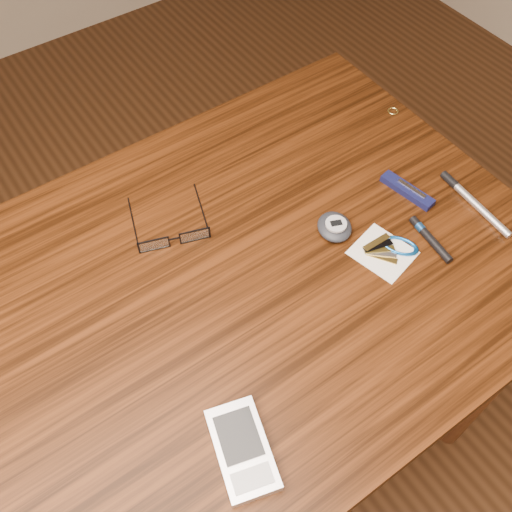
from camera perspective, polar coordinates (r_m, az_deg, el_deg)
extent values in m
plane|color=#472814|center=(1.55, -1.61, -17.77)|extent=(3.80, 3.80, 0.00)
cube|color=#371908|center=(0.88, -2.71, -3.32)|extent=(1.00, 0.70, 0.03)
cylinder|color=#4C2814|center=(1.32, 22.76, -11.32)|extent=(0.05, 0.05, 0.71)
cylinder|color=#4C2814|center=(1.49, 6.06, 5.55)|extent=(0.05, 0.05, 0.71)
cube|color=black|center=(0.90, -10.16, 1.11)|extent=(0.05, 0.02, 0.03)
cube|color=white|center=(0.90, -10.16, 1.11)|extent=(0.04, 0.02, 0.02)
cylinder|color=black|center=(0.95, -12.14, 3.10)|extent=(0.04, 0.11, 0.00)
cube|color=black|center=(0.90, -6.15, 2.05)|extent=(0.05, 0.02, 0.03)
cube|color=white|center=(0.90, -6.15, 2.05)|extent=(0.04, 0.02, 0.02)
cylinder|color=black|center=(0.95, -5.43, 4.67)|extent=(0.04, 0.11, 0.00)
cube|color=black|center=(0.90, -8.18, 1.72)|extent=(0.02, 0.01, 0.00)
torus|color=#F0DF76|center=(1.15, 13.53, 13.91)|extent=(0.03, 0.03, 0.00)
cube|color=silver|center=(0.75, -1.38, -18.77)|extent=(0.10, 0.13, 0.02)
cube|color=black|center=(0.75, -1.77, -17.52)|extent=(0.07, 0.08, 0.00)
cube|color=#A3A5AA|center=(0.73, -0.38, -21.34)|extent=(0.05, 0.04, 0.00)
ellipsoid|color=black|center=(0.92, 7.85, 2.91)|extent=(0.07, 0.08, 0.02)
cylinder|color=#9FA0A7|center=(0.91, 8.01, 3.19)|extent=(0.03, 0.03, 0.00)
cube|color=black|center=(0.91, 8.03, 3.29)|extent=(0.02, 0.02, 0.00)
cube|color=silver|center=(0.92, 12.55, 0.32)|extent=(0.10, 0.10, 0.00)
torus|color=#1156AC|center=(0.93, 14.17, 1.00)|extent=(0.07, 0.07, 0.01)
cube|color=#A98A3C|center=(0.91, 12.48, -0.11)|extent=(0.04, 0.05, 0.00)
cube|color=#B8B8BC|center=(0.91, 12.35, 0.26)|extent=(0.04, 0.04, 0.00)
cube|color=#A8923B|center=(0.91, 12.23, 0.64)|extent=(0.05, 0.03, 0.00)
cube|color=black|center=(0.92, 12.10, 1.01)|extent=(0.05, 0.02, 0.00)
cube|color=#A98A3C|center=(0.92, 11.97, 1.38)|extent=(0.05, 0.01, 0.00)
cube|color=#10113D|center=(1.00, 14.89, 6.36)|extent=(0.04, 0.10, 0.01)
cube|color=silver|center=(1.00, 15.33, 6.54)|extent=(0.02, 0.06, 0.00)
cylinder|color=silver|center=(1.02, 21.06, 4.91)|extent=(0.02, 0.16, 0.01)
cylinder|color=black|center=(1.04, 18.81, 7.21)|extent=(0.02, 0.03, 0.01)
cylinder|color=black|center=(0.94, 17.07, 1.61)|extent=(0.02, 0.10, 0.01)
cylinder|color=#225CAC|center=(0.95, 16.11, 2.74)|extent=(0.01, 0.01, 0.01)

